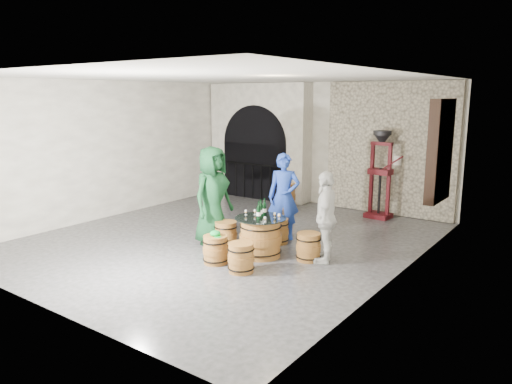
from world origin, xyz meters
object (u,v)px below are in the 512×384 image
Objects in this scene: barrel_stool_left at (226,234)px; barrel_stool_near_left at (215,250)px; person_green at (213,196)px; person_white at (326,217)px; corking_press at (381,168)px; barrel_stool_far at (278,231)px; person_blue at (284,196)px; wine_bottle_left at (261,210)px; wine_bottle_center at (259,212)px; barrel_table at (261,237)px; barrel_stool_near_right at (241,258)px; side_barrel at (286,196)px; barrel_stool_right at (309,247)px; wine_bottle_right at (264,209)px.

barrel_stool_near_left is at bearing -61.33° from barrel_stool_left.
person_green is at bearing 132.81° from barrel_stool_near_left.
person_green is 2.32m from person_white.
barrel_stool_near_left is 4.92m from corking_press.
barrel_stool_far is 0.71m from person_blue.
wine_bottle_left and wine_bottle_center have the same top height.
barrel_table is 1.88× the size of barrel_stool_near_right.
person_green is 1.19× the size of person_white.
barrel_stool_far is at bearing 101.89° from wine_bottle_left.
side_barrel reaches higher than barrel_stool_near_right.
barrel_stool_left is at bearing 167.94° from wine_bottle_center.
barrel_stool_left and barrel_stool_near_left have the same top height.
barrel_stool_left is at bearing -107.21° from corking_press.
barrel_stool_left is 0.96m from barrel_stool_near_left.
person_white is 3.58m from corking_press.
barrel_stool_right is at bearing 41.36° from barrel_stool_near_left.
person_white is (1.08, 0.41, 0.45)m from barrel_table.
person_blue is (-0.27, 1.18, 0.51)m from barrel_table.
barrel_stool_far is 1.04m from wine_bottle_left.
barrel_stool_far is 1.52× the size of wine_bottle_left.
barrel_table is 1.36m from person_green.
wine_bottle_center is at bearing -64.68° from side_barrel.
corking_press is at bearing 81.68° from wine_bottle_center.
person_green is at bearing -174.09° from barrel_stool_right.
barrel_stool_near_right is at bearing -40.44° from barrel_stool_left.
barrel_stool_near_right is at bearing -75.53° from wine_bottle_left.
person_blue is 2.93m from corking_press.
barrel_stool_right is 1.07m from wine_bottle_left.
barrel_stool_far is 2.94m from side_barrel.
barrel_stool_left is at bearing -130.98° from barrel_stool_far.
wine_bottle_left is (0.25, -1.16, -0.02)m from person_blue.
person_blue is 1.56m from person_white.
corking_press is at bearing 80.01° from wine_bottle_right.
barrel_stool_near_right is at bearing -7.13° from barrel_stool_near_left.
person_blue is 2.67m from side_barrel.
wine_bottle_left is 1.00× the size of wine_bottle_right.
side_barrel is at bearing 106.25° from barrel_stool_near_left.
barrel_stool_right is at bearing -28.29° from barrel_stool_far.
barrel_table is at bearing -79.99° from wine_bottle_right.
wine_bottle_right reaches higher than barrel_stool_near_left.
person_green is at bearing -177.31° from wine_bottle_right.
wine_bottle_left is 3.99m from corking_press.
corking_press is at bearing 84.83° from barrel_stool_near_right.
person_blue is 5.35× the size of wine_bottle_left.
barrel_stool_right is 2.16m from person_green.
person_blue is at bearing 61.62° from barrel_stool_left.
wine_bottle_center is at bearing -84.11° from person_white.
barrel_stool_far is 0.94m from wine_bottle_right.
corking_press is (0.67, 3.79, 0.35)m from wine_bottle_right.
barrel_table is at bearing -4.64° from barrel_stool_left.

